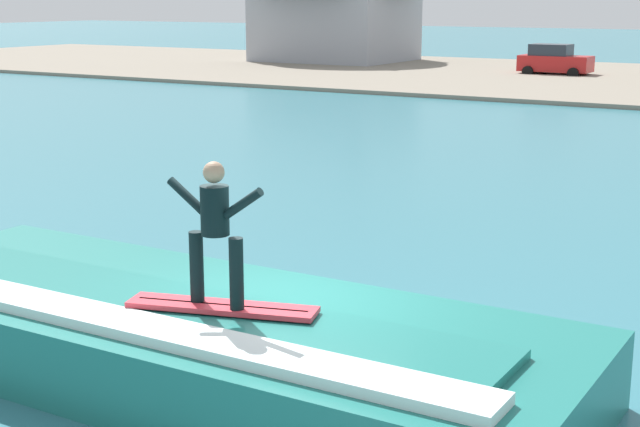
# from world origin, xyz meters

# --- Properties ---
(ground_plane) EXTENTS (260.00, 260.00, 0.00)m
(ground_plane) POSITION_xyz_m (0.00, 0.00, 0.00)
(ground_plane) COLOR teal
(wave_crest) EXTENTS (9.60, 3.42, 1.03)m
(wave_crest) POSITION_xyz_m (-0.90, -0.86, 0.49)
(wave_crest) COLOR #1F736B
(wave_crest) RESTS_ON ground_plane
(surfboard) EXTENTS (2.22, 1.04, 0.06)m
(surfboard) POSITION_xyz_m (-0.21, -1.13, 1.06)
(surfboard) COLOR #D8333F
(surfboard) RESTS_ON wave_crest
(surfer) EXTENTS (1.29, 0.32, 1.64)m
(surfer) POSITION_xyz_m (-0.24, -1.18, 2.01)
(surfer) COLOR black
(surfer) RESTS_ON surfboard
(car_near_shore) EXTENTS (4.02, 2.05, 1.86)m
(car_near_shore) POSITION_xyz_m (-10.47, 44.30, 0.94)
(car_near_shore) COLOR red
(car_near_shore) RESTS_ON ground_plane
(house_with_chimney) EXTENTS (11.58, 11.58, 7.36)m
(house_with_chimney) POSITION_xyz_m (-27.00, 47.86, 4.00)
(house_with_chimney) COLOR #9EA3AD
(house_with_chimney) RESTS_ON ground_plane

